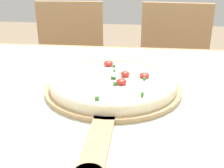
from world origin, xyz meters
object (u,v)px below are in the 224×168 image
object	(u,v)px
chair_right	(172,74)
pizza	(113,81)
chair_left	(69,70)
pizza_peel	(112,91)

from	to	relation	value
chair_right	pizza	bearing A→B (deg)	-100.64
pizza	chair_left	bearing A→B (deg)	113.13
pizza	pizza_peel	bearing A→B (deg)	-90.63
pizza_peel	chair_right	xyz separation A→B (m)	(0.24, 0.84, -0.25)
pizza	chair_right	xyz separation A→B (m)	(0.24, 0.82, -0.27)
pizza_peel	chair_left	bearing A→B (deg)	112.58
pizza_peel	chair_left	distance (m)	0.94
pizza	chair_left	xyz separation A→B (m)	(-0.35, 0.82, -0.27)
chair_left	chair_right	distance (m)	0.59
pizza	chair_left	size ratio (longest dim) A/B	0.37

